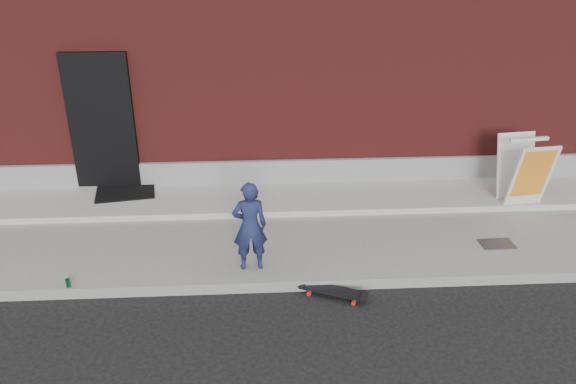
{
  "coord_description": "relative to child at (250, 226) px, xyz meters",
  "views": [
    {
      "loc": [
        -0.07,
        -5.99,
        4.16
      ],
      "look_at": [
        0.32,
        0.8,
        1.05
      ],
      "focal_mm": 35.0,
      "sensor_mm": 36.0,
      "label": 1
    }
  ],
  "objects": [
    {
      "name": "doormat",
      "position": [
        -2.11,
        2.32,
        -0.5
      ],
      "size": [
        1.06,
        0.92,
        0.03
      ],
      "primitive_type": "cube",
      "rotation": [
        0.0,
        0.0,
        0.17
      ],
      "color": "black",
      "rests_on": "apron"
    },
    {
      "name": "ground",
      "position": [
        0.19,
        -0.38,
        -0.76
      ],
      "size": [
        80.0,
        80.0,
        0.0
      ],
      "primitive_type": "plane",
      "color": "black",
      "rests_on": "ground"
    },
    {
      "name": "utility_plate",
      "position": [
        3.5,
        0.4,
        -0.61
      ],
      "size": [
        0.48,
        0.32,
        0.01
      ],
      "primitive_type": "cube",
      "rotation": [
        0.0,
        0.0,
        0.03
      ],
      "color": "#4A4A4E",
      "rests_on": "sidewalk"
    },
    {
      "name": "skateboard",
      "position": [
        1.04,
        -0.5,
        -0.69
      ],
      "size": [
        0.85,
        0.53,
        0.09
      ],
      "color": "red",
      "rests_on": "ground"
    },
    {
      "name": "child",
      "position": [
        0.0,
        0.0,
        0.0
      ],
      "size": [
        0.48,
        0.34,
        1.23
      ],
      "primitive_type": "imported",
      "rotation": [
        0.0,
        0.0,
        3.24
      ],
      "color": "#192046",
      "rests_on": "sidewalk"
    },
    {
      "name": "soda_can",
      "position": [
        -2.28,
        -0.33,
        -0.56
      ],
      "size": [
        0.08,
        0.08,
        0.11
      ],
      "primitive_type": "cylinder",
      "rotation": [
        0.0,
        0.0,
        -0.41
      ],
      "color": "#1A8246",
      "rests_on": "sidewalk"
    },
    {
      "name": "pizza_sign",
      "position": [
        4.33,
        1.59,
        0.02
      ],
      "size": [
        0.73,
        0.83,
        1.07
      ],
      "color": "silver",
      "rests_on": "apron"
    },
    {
      "name": "sidewalk",
      "position": [
        0.19,
        1.12,
        -0.69
      ],
      "size": [
        20.0,
        3.0,
        0.15
      ],
      "primitive_type": "cube",
      "color": "slate",
      "rests_on": "ground"
    },
    {
      "name": "building",
      "position": [
        0.19,
        6.61,
        1.73
      ],
      "size": [
        20.0,
        8.1,
        5.0
      ],
      "color": "maroon",
      "rests_on": "ground"
    },
    {
      "name": "apron",
      "position": [
        0.19,
        2.02,
        -0.56
      ],
      "size": [
        20.0,
        1.2,
        0.1
      ],
      "primitive_type": "cube",
      "color": "gray",
      "rests_on": "sidewalk"
    }
  ]
}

